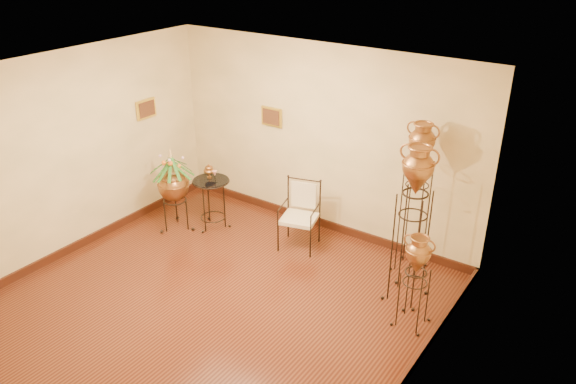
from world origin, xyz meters
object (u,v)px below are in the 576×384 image
Objects in this scene: amphora_mid at (412,224)px; armchair at (299,216)px; side_table at (212,202)px; planter_urn at (173,182)px; amphora_tall at (416,197)px.

armchair is (-1.77, 0.27, -0.54)m from amphora_mid.
side_table is (-1.42, -0.25, -0.08)m from armchair.
amphora_mid is at bearing 5.14° from planter_urn.
planter_urn is at bearing -141.99° from side_table.
amphora_mid reaches higher than armchair.
armchair is (1.85, 0.59, -0.27)m from planter_urn.
armchair is at bearing -166.33° from amphora_tall.
armchair is at bearing 17.72° from planter_urn.
planter_urn reaches higher than armchair.
planter_urn is 0.66m from side_table.
amphora_tall is at bearing 109.43° from amphora_mid.
amphora_tall is 0.68m from amphora_mid.
planter_urn is 1.97m from armchair.
amphora_tall is 1.69m from armchair.
planter_urn is (-3.62, -0.33, -0.28)m from amphora_mid.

